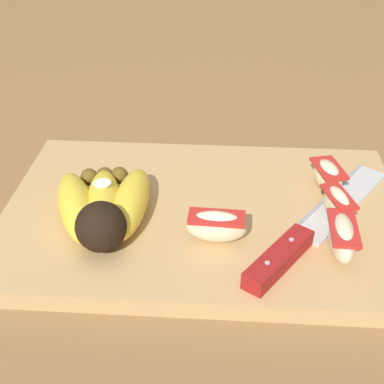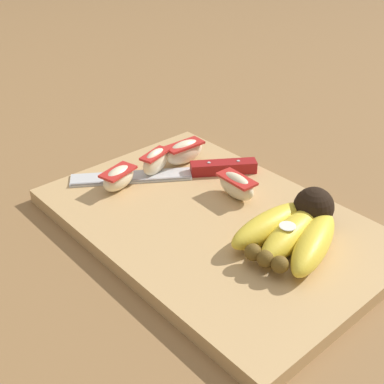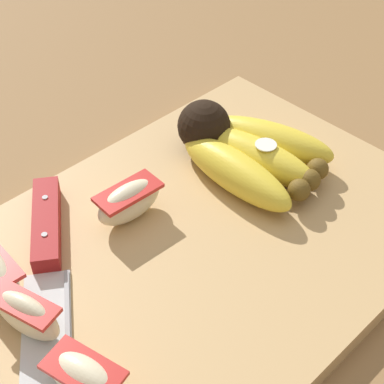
{
  "view_description": "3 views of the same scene",
  "coord_description": "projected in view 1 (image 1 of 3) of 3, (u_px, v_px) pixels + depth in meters",
  "views": [
    {
      "loc": [
        -0.02,
        0.5,
        0.37
      ],
      "look_at": [
        0.01,
        -0.01,
        0.03
      ],
      "focal_mm": 50.66,
      "sensor_mm": 36.0,
      "label": 1
    },
    {
      "loc": [
        0.4,
        -0.39,
        0.4
      ],
      "look_at": [
        -0.02,
        -0.02,
        0.06
      ],
      "focal_mm": 48.12,
      "sensor_mm": 36.0,
      "label": 2
    },
    {
      "loc": [
        -0.24,
        -0.25,
        0.39
      ],
      "look_at": [
        0.02,
        0.02,
        0.06
      ],
      "focal_mm": 56.11,
      "sensor_mm": 36.0,
      "label": 3
    }
  ],
  "objects": [
    {
      "name": "banana_bunch",
      "position": [
        103.0,
        207.0,
        0.58
      ],
      "size": [
        0.12,
        0.15,
        0.05
      ],
      "color": "black",
      "rests_on": "cutting_board"
    },
    {
      "name": "apple_wedge_extra",
      "position": [
        216.0,
        226.0,
        0.55
      ],
      "size": [
        0.06,
        0.03,
        0.04
      ],
      "color": "beige",
      "rests_on": "cutting_board"
    },
    {
      "name": "apple_wedge_far",
      "position": [
        328.0,
        176.0,
        0.64
      ],
      "size": [
        0.04,
        0.06,
        0.03
      ],
      "color": "beige",
      "rests_on": "cutting_board"
    },
    {
      "name": "ground_plane",
      "position": [
        204.0,
        222.0,
        0.62
      ],
      "size": [
        6.0,
        6.0,
        0.0
      ],
      "primitive_type": "plane",
      "color": "olive"
    },
    {
      "name": "cutting_board",
      "position": [
        207.0,
        216.0,
        0.62
      ],
      "size": [
        0.45,
        0.3,
        0.02
      ],
      "primitive_type": "cube",
      "color": "tan",
      "rests_on": "ground_plane"
    },
    {
      "name": "apple_wedge_middle",
      "position": [
        338.0,
        206.0,
        0.58
      ],
      "size": [
        0.04,
        0.06,
        0.04
      ],
      "color": "beige",
      "rests_on": "cutting_board"
    },
    {
      "name": "apple_wedge_near",
      "position": [
        342.0,
        237.0,
        0.53
      ],
      "size": [
        0.03,
        0.07,
        0.04
      ],
      "color": "beige",
      "rests_on": "cutting_board"
    },
    {
      "name": "chefs_knife",
      "position": [
        302.0,
        236.0,
        0.56
      ],
      "size": [
        0.18,
        0.25,
        0.02
      ],
      "color": "silver",
      "rests_on": "cutting_board"
    }
  ]
}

